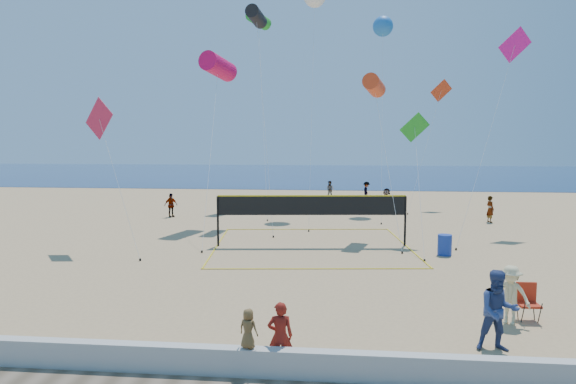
# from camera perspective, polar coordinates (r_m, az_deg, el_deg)

# --- Properties ---
(ground) EXTENTS (120.00, 120.00, 0.00)m
(ground) POSITION_cam_1_polar(r_m,az_deg,el_deg) (14.07, 3.48, -14.69)
(ground) COLOR tan
(ground) RESTS_ON ground
(ocean) EXTENTS (140.00, 50.00, 0.03)m
(ocean) POSITION_cam_1_polar(r_m,az_deg,el_deg) (75.33, 5.41, 2.04)
(ocean) COLOR navy
(ocean) RESTS_ON ground
(seawall) EXTENTS (32.00, 0.30, 0.60)m
(seawall) POSITION_cam_1_polar(r_m,az_deg,el_deg) (11.18, 2.83, -18.62)
(seawall) COLOR #B2B3AE
(seawall) RESTS_ON ground
(woman) EXTENTS (0.60, 0.44, 1.50)m
(woman) POSITION_cam_1_polar(r_m,az_deg,el_deg) (11.36, -0.88, -15.73)
(woman) COLOR maroon
(woman) RESTS_ON ground
(toddler) EXTENTS (0.47, 0.38, 0.84)m
(toddler) POSITION_cam_1_polar(r_m,az_deg,el_deg) (11.06, -4.44, -14.89)
(toddler) COLOR brown
(toddler) RESTS_ON seawall
(bystander_a) EXTENTS (0.94, 0.73, 1.92)m
(bystander_a) POSITION_cam_1_polar(r_m,az_deg,el_deg) (13.20, 22.33, -12.11)
(bystander_a) COLOR navy
(bystander_a) RESTS_ON ground
(bystander_b) EXTENTS (1.18, 1.03, 1.59)m
(bystander_b) POSITION_cam_1_polar(r_m,az_deg,el_deg) (15.22, 23.47, -10.43)
(bystander_b) COLOR beige
(bystander_b) RESTS_ON ground
(far_person_0) EXTENTS (0.89, 0.90, 1.53)m
(far_person_0) POSITION_cam_1_polar(r_m,az_deg,el_deg) (33.69, -12.89, -1.44)
(far_person_0) COLOR gray
(far_person_0) RESTS_ON ground
(far_person_1) EXTENTS (1.63, 1.12, 1.69)m
(far_person_1) POSITION_cam_1_polar(r_m,az_deg,el_deg) (35.12, 10.88, -0.97)
(far_person_1) COLOR gray
(far_person_1) RESTS_ON ground
(far_person_2) EXTENTS (0.57, 0.68, 1.59)m
(far_person_2) POSITION_cam_1_polar(r_m,az_deg,el_deg) (33.02, 21.54, -1.79)
(far_person_2) COLOR gray
(far_person_2) RESTS_ON ground
(far_person_3) EXTENTS (0.86, 0.76, 1.47)m
(far_person_3) POSITION_cam_1_polar(r_m,az_deg,el_deg) (43.64, 4.70, 0.27)
(far_person_3) COLOR gray
(far_person_3) RESTS_ON ground
(far_person_4) EXTENTS (0.68, 1.07, 1.57)m
(far_person_4) POSITION_cam_1_polar(r_m,az_deg,el_deg) (42.02, 8.72, 0.08)
(far_person_4) COLOR gray
(far_person_4) RESTS_ON ground
(camp_chair) EXTENTS (0.57, 0.69, 1.13)m
(camp_chair) POSITION_cam_1_polar(r_m,az_deg,el_deg) (15.77, 25.06, -10.75)
(camp_chair) COLOR #AD2713
(camp_chair) RESTS_ON ground
(trash_barrel) EXTENTS (0.66, 0.66, 0.89)m
(trash_barrel) POSITION_cam_1_polar(r_m,az_deg,el_deg) (23.09, 17.01, -5.64)
(trash_barrel) COLOR #173398
(trash_barrel) RESTS_ON ground
(volleyball_net) EXTENTS (9.80, 9.67, 2.38)m
(volleyball_net) POSITION_cam_1_polar(r_m,az_deg,el_deg) (23.83, 2.65, -2.15)
(volleyball_net) COLOR black
(volleyball_net) RESTS_ON ground
(kite_0) EXTENTS (1.95, 9.33, 9.86)m
(kite_0) POSITION_cam_1_polar(r_m,az_deg,el_deg) (30.53, -7.75, 13.64)
(kite_0) COLOR #CD0A4D
(kite_0) RESTS_ON ground
(kite_1) EXTENTS (2.35, 7.00, 12.85)m
(kite_1) POSITION_cam_1_polar(r_m,az_deg,el_deg) (32.55, -3.54, 18.86)
(kite_1) COLOR black
(kite_1) RESTS_ON ground
(kite_2) EXTENTS (1.76, 5.36, 8.20)m
(kite_2) POSITION_cam_1_polar(r_m,az_deg,el_deg) (26.71, 9.55, 11.57)
(kite_2) COLOR red
(kite_2) RESTS_ON ground
(kite_3) EXTENTS (3.70, 3.08, 6.85)m
(kite_3) POSITION_cam_1_polar(r_m,az_deg,el_deg) (24.81, -20.13, 7.21)
(kite_3) COLOR #BC1E42
(kite_3) RESTS_ON ground
(kite_4) EXTENTS (1.46, 4.57, 6.26)m
(kite_4) POSITION_cam_1_polar(r_m,az_deg,el_deg) (25.33, 13.94, 6.28)
(kite_4) COLOR green
(kite_4) RESTS_ON ground
(kite_5) EXTENTS (5.08, 6.38, 10.99)m
(kite_5) POSITION_cam_1_polar(r_m,az_deg,el_deg) (30.80, 23.69, 13.98)
(kite_5) COLOR #E8168E
(kite_5) RESTS_ON ground
(kite_7) EXTENTS (1.75, 8.23, 13.57)m
(kite_7) POSITION_cam_1_polar(r_m,az_deg,el_deg) (38.35, 10.50, 17.64)
(kite_7) COLOR blue
(kite_7) RESTS_ON ground
(kite_8) EXTENTS (2.68, 9.40, 14.45)m
(kite_8) POSITION_cam_1_polar(r_m,az_deg,el_deg) (40.25, -3.29, 18.57)
(kite_8) COLOR green
(kite_8) RESTS_ON ground
(kite_9) EXTENTS (3.68, 4.97, 9.36)m
(kite_9) POSITION_cam_1_polar(r_m,az_deg,el_deg) (39.51, 16.49, 10.13)
(kite_9) COLOR red
(kite_9) RESTS_ON ground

